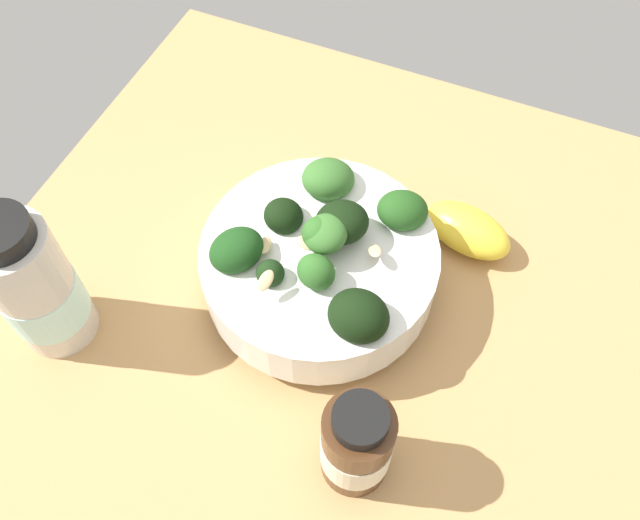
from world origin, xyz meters
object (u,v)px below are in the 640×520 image
(bottle_short, at_px, (357,444))
(bowl_of_broccoli, at_px, (321,257))
(lemon_wedge, at_px, (467,230))
(bottle_tall, at_px, (36,287))

(bottle_short, bearing_deg, bowl_of_broccoli, -58.04)
(bowl_of_broccoli, bearing_deg, bottle_short, 121.96)
(bowl_of_broccoli, bearing_deg, lemon_wedge, -138.16)
(bottle_tall, height_order, bottle_short, bottle_tall)
(lemon_wedge, bearing_deg, bottle_short, 85.37)
(bottle_short, bearing_deg, bottle_tall, -2.38)
(bowl_of_broccoli, bearing_deg, bottle_tall, 33.81)
(bottle_tall, distance_m, bottle_short, 0.27)
(lemon_wedge, distance_m, bottle_tall, 0.37)
(bowl_of_broccoli, xyz_separation_m, bottle_short, (-0.09, 0.14, 0.00))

